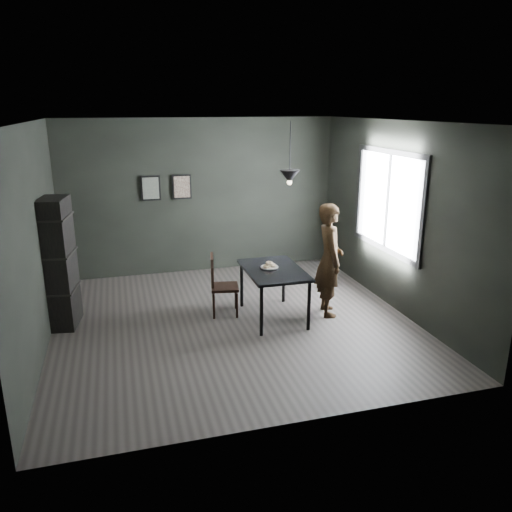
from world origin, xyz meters
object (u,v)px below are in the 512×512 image
object	(u,v)px
cafe_table	(274,274)
shelf_unit	(59,263)
woman	(329,260)
pendant_lamp	(290,176)
white_plate	(269,268)
wood_chair	(219,281)

from	to	relation	value
cafe_table	shelf_unit	world-z (taller)	shelf_unit
shelf_unit	woman	bearing A→B (deg)	-0.77
woman	shelf_unit	distance (m)	3.80
shelf_unit	pendant_lamp	bearing A→B (deg)	0.46
cafe_table	shelf_unit	size ratio (longest dim) A/B	0.66
cafe_table	pendant_lamp	xyz separation A→B (m)	(0.25, 0.10, 1.38)
white_plate	shelf_unit	bearing A→B (deg)	169.96
cafe_table	wood_chair	xyz separation A→B (m)	(-0.73, 0.34, -0.15)
cafe_table	pendant_lamp	distance (m)	1.41
wood_chair	pendant_lamp	size ratio (longest dim) A/B	1.05
white_plate	wood_chair	world-z (taller)	wood_chair
wood_chair	white_plate	bearing A→B (deg)	-11.78
wood_chair	shelf_unit	distance (m)	2.23
pendant_lamp	woman	bearing A→B (deg)	-16.15
cafe_table	woman	bearing A→B (deg)	-4.68
cafe_table	white_plate	world-z (taller)	white_plate
white_plate	pendant_lamp	size ratio (longest dim) A/B	0.27
wood_chair	pendant_lamp	bearing A→B (deg)	-3.41
white_plate	shelf_unit	distance (m)	2.92
woman	wood_chair	size ratio (longest dim) A/B	1.84
white_plate	wood_chair	xyz separation A→B (m)	(-0.69, 0.28, -0.24)
wood_chair	shelf_unit	size ratio (longest dim) A/B	0.50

